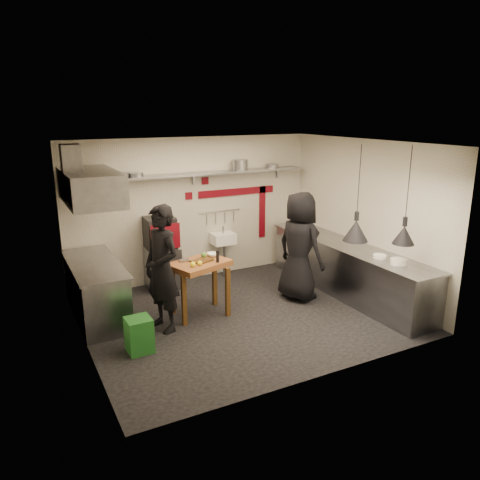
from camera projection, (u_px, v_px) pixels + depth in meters
name	position (u px, v px, depth m)	size (l,w,h in m)	color
floor	(243.00, 315.00, 7.77)	(5.00, 5.00, 0.00)	black
ceiling	(244.00, 144.00, 7.02)	(5.00, 5.00, 0.00)	silver
wall_back	(194.00, 209.00, 9.19)	(5.00, 0.04, 2.80)	beige
wall_front	(325.00, 273.00, 5.60)	(5.00, 0.04, 2.80)	beige
wall_left	(79.00, 255.00, 6.28)	(0.04, 4.20, 2.80)	beige
wall_right	(365.00, 217.00, 8.50)	(0.04, 4.20, 2.80)	beige
red_band_horiz	(237.00, 192.00, 9.52)	(1.70, 0.02, 0.14)	#600712
red_band_vert	(262.00, 212.00, 9.91)	(0.14, 0.02, 1.10)	#600712
red_tile_a	(205.00, 181.00, 9.14)	(0.14, 0.02, 0.14)	#600712
red_tile_b	(189.00, 196.00, 9.05)	(0.14, 0.02, 0.14)	#600712
back_shelf	(196.00, 174.00, 8.84)	(4.60, 0.34, 0.04)	slate
shelf_bracket_left	(92.00, 185.00, 8.15)	(0.04, 0.06, 0.24)	slate
shelf_bracket_mid	(193.00, 178.00, 9.00)	(0.04, 0.06, 0.24)	slate
shelf_bracket_right	(277.00, 172.00, 9.84)	(0.04, 0.06, 0.24)	slate
pan_far_left	(121.00, 175.00, 8.20)	(0.27, 0.27, 0.09)	slate
pan_mid_left	(136.00, 175.00, 8.32)	(0.26, 0.26, 0.07)	slate
stock_pot	(240.00, 165.00, 9.23)	(0.30, 0.30, 0.20)	slate
pan_right	(272.00, 166.00, 9.57)	(0.27, 0.27, 0.08)	slate
oven_stand	(163.00, 268.00, 8.86)	(0.60, 0.55, 0.80)	slate
combi_oven	(160.00, 233.00, 8.68)	(0.53, 0.50, 0.58)	black
oven_door	(166.00, 237.00, 8.40)	(0.54, 0.03, 0.46)	#600712
oven_glass	(165.00, 237.00, 8.39)	(0.40, 0.02, 0.34)	black
hand_sink	(223.00, 239.00, 9.45)	(0.46, 0.34, 0.22)	white
sink_tap	(223.00, 230.00, 9.40)	(0.03, 0.03, 0.14)	slate
sink_drain	(224.00, 260.00, 9.53)	(0.06, 0.06, 0.66)	slate
utensil_rail	(220.00, 211.00, 9.42)	(0.02, 0.02, 0.90)	slate
counter_right	(346.00, 270.00, 8.60)	(0.70, 3.80, 0.90)	slate
counter_right_top	(348.00, 245.00, 8.48)	(0.76, 3.90, 0.03)	slate
plate_stack	(399.00, 262.00, 7.39)	(0.25, 0.25, 0.09)	white
small_bowl_right	(380.00, 256.00, 7.72)	(0.22, 0.22, 0.05)	white
counter_left	(96.00, 291.00, 7.59)	(0.70, 1.90, 0.90)	slate
counter_left_top	(94.00, 264.00, 7.47)	(0.76, 2.00, 0.03)	slate
extractor_hood	(91.00, 187.00, 7.16)	(0.78, 1.60, 0.50)	slate
hood_duct	(71.00, 161.00, 6.94)	(0.28, 0.28, 0.50)	slate
green_bin	(139.00, 335.00, 6.54)	(0.34, 0.34, 0.50)	#1B5F20
prep_table	(200.00, 288.00, 7.68)	(0.92, 0.64, 0.92)	brown
cutting_board	(202.00, 261.00, 7.57)	(0.32, 0.23, 0.03)	#4B2E12
pepper_mill	(218.00, 256.00, 7.50)	(0.05, 0.05, 0.20)	black
lemon_a	(193.00, 264.00, 7.30)	(0.08, 0.08, 0.08)	#FFF819
lemon_b	(200.00, 263.00, 7.37)	(0.08, 0.08, 0.08)	#FFF819
veg_ball	(204.00, 255.00, 7.74)	(0.09, 0.09, 0.09)	#4C812D
steel_tray	(184.00, 261.00, 7.57)	(0.17, 0.12, 0.03)	slate
bowl	(213.00, 255.00, 7.83)	(0.19, 0.19, 0.06)	white
heat_lamp_near	(358.00, 194.00, 7.15)	(0.40, 0.40, 1.50)	black
heat_lamp_far	(408.00, 196.00, 6.94)	(0.34, 0.34, 1.49)	black
chef_left	(162.00, 269.00, 7.03)	(0.71, 0.47, 1.96)	black
chef_right	(300.00, 247.00, 8.22)	(0.95, 0.62, 1.94)	black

